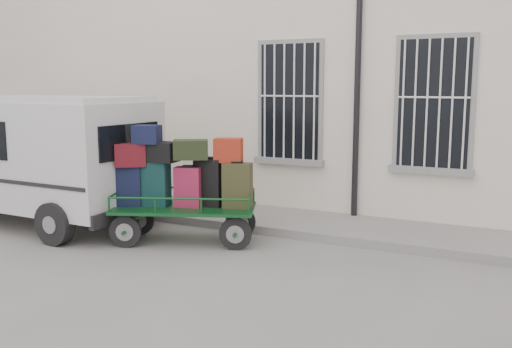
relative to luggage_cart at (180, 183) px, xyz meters
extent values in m
plane|color=slate|center=(1.22, -0.40, -0.99)|extent=(80.00, 80.00, 0.00)
cube|color=beige|center=(1.22, 5.10, 2.01)|extent=(24.00, 5.00, 6.00)
cylinder|color=black|center=(2.17, 2.52, 1.81)|extent=(0.11, 0.11, 5.60)
cube|color=black|center=(0.82, 2.58, 1.26)|extent=(1.20, 0.08, 2.20)
cube|color=gray|center=(0.82, 2.56, 0.10)|extent=(1.45, 0.22, 0.12)
cube|color=black|center=(3.52, 2.58, 1.26)|extent=(1.20, 0.08, 2.20)
cube|color=gray|center=(3.52, 2.56, 0.10)|extent=(1.45, 0.22, 0.12)
cube|color=gray|center=(1.22, 1.80, -0.91)|extent=(24.00, 1.70, 0.15)
cylinder|color=black|center=(-0.60, -0.70, -0.73)|extent=(0.50, 0.25, 0.52)
cylinder|color=gray|center=(-0.60, -0.70, -0.73)|extent=(0.30, 0.19, 0.29)
cylinder|color=black|center=(-0.90, 0.03, -0.73)|extent=(0.50, 0.25, 0.52)
cylinder|color=gray|center=(-0.90, 0.03, -0.73)|extent=(0.30, 0.19, 0.29)
cylinder|color=black|center=(1.04, -0.03, -0.73)|extent=(0.50, 0.25, 0.52)
cylinder|color=gray|center=(1.04, -0.03, -0.73)|extent=(0.30, 0.19, 0.29)
cylinder|color=black|center=(0.74, 0.70, -0.73)|extent=(0.50, 0.25, 0.52)
cylinder|color=gray|center=(0.74, 0.70, -0.73)|extent=(0.30, 0.19, 0.29)
cube|color=#114B1E|center=(0.07, 0.00, -0.42)|extent=(2.51, 1.83, 0.05)
cylinder|color=#114B1E|center=(-1.23, -0.53, -0.26)|extent=(0.29, 0.15, 0.58)
cube|color=black|center=(-0.82, -0.32, -0.06)|extent=(0.53, 0.44, 0.66)
cube|color=black|center=(-0.82, -0.32, 0.28)|extent=(0.22, 0.19, 0.03)
cube|color=black|center=(-0.39, -0.13, -0.03)|extent=(0.48, 0.36, 0.73)
cube|color=black|center=(-0.39, -0.13, 0.36)|extent=(0.21, 0.19, 0.03)
cube|color=#911A4C|center=(0.13, 0.04, -0.07)|extent=(0.48, 0.33, 0.65)
cube|color=black|center=(0.13, 0.04, 0.28)|extent=(0.20, 0.17, 0.03)
cube|color=black|center=(0.40, 0.24, 0.00)|extent=(0.48, 0.29, 0.78)
cube|color=black|center=(0.40, 0.24, 0.41)|extent=(0.21, 0.18, 0.03)
cube|color=#2D3219|center=(0.90, 0.30, -0.03)|extent=(0.50, 0.34, 0.74)
cube|color=black|center=(0.90, 0.30, 0.36)|extent=(0.22, 0.18, 0.03)
cube|color=#581119|center=(-0.75, -0.31, 0.45)|extent=(0.59, 0.55, 0.37)
cube|color=black|center=(-0.29, -0.10, 0.50)|extent=(0.54, 0.39, 0.33)
cube|color=black|center=(0.17, 0.07, 0.55)|extent=(0.66, 0.60, 0.31)
cube|color=maroon|center=(0.71, 0.34, 0.54)|extent=(0.52, 0.42, 0.39)
cube|color=black|center=(-0.49, -0.20, 0.79)|extent=(0.49, 0.43, 0.30)
cube|color=silver|center=(-3.20, -0.09, 0.35)|extent=(4.63, 2.08, 1.88)
cube|color=silver|center=(-3.20, -0.09, 1.33)|extent=(4.42, 1.92, 0.10)
cube|color=black|center=(-0.90, -0.14, 0.66)|extent=(0.07, 1.46, 0.57)
cube|color=black|center=(-0.91, -0.14, -0.54)|extent=(0.15, 1.93, 0.23)
cube|color=white|center=(-0.87, -0.14, -0.30)|extent=(0.04, 0.44, 0.13)
cylinder|color=black|center=(-4.69, 0.90, -0.64)|extent=(0.71, 0.25, 0.71)
cylinder|color=black|center=(-1.71, -1.08, -0.64)|extent=(0.71, 0.25, 0.71)
cylinder|color=black|center=(-1.67, 0.84, -0.64)|extent=(0.71, 0.25, 0.71)
camera|label=1|loc=(5.23, -7.64, 1.58)|focal=40.00mm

